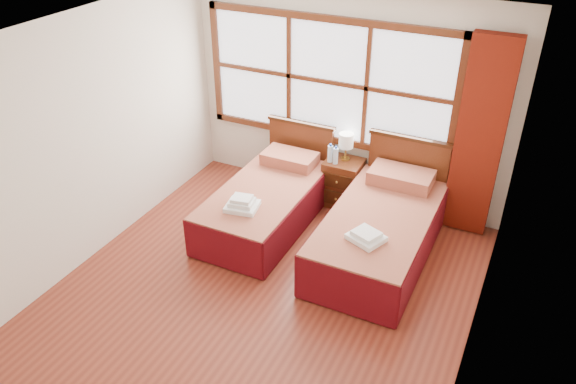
% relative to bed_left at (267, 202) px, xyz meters
% --- Properties ---
extents(floor, '(4.50, 4.50, 0.00)m').
position_rel_bed_left_xyz_m(floor, '(0.55, -1.20, -0.29)').
color(floor, maroon).
rests_on(floor, ground).
extents(ceiling, '(4.50, 4.50, 0.00)m').
position_rel_bed_left_xyz_m(ceiling, '(0.55, -1.20, 2.31)').
color(ceiling, white).
rests_on(ceiling, wall_back).
extents(wall_back, '(4.00, 0.00, 4.00)m').
position_rel_bed_left_xyz_m(wall_back, '(0.55, 1.05, 1.01)').
color(wall_back, silver).
rests_on(wall_back, floor).
extents(wall_left, '(0.00, 4.50, 4.50)m').
position_rel_bed_left_xyz_m(wall_left, '(-1.45, -1.20, 1.01)').
color(wall_left, silver).
rests_on(wall_left, floor).
extents(wall_right, '(0.00, 4.50, 4.50)m').
position_rel_bed_left_xyz_m(wall_right, '(2.55, -1.20, 1.01)').
color(wall_right, silver).
rests_on(wall_right, floor).
extents(window, '(3.16, 0.06, 1.56)m').
position_rel_bed_left_xyz_m(window, '(0.30, 1.01, 1.21)').
color(window, white).
rests_on(window, wall_back).
extents(curtain, '(0.50, 0.16, 2.30)m').
position_rel_bed_left_xyz_m(curtain, '(2.15, 0.91, 0.88)').
color(curtain, maroon).
rests_on(curtain, wall_back).
extents(bed_left, '(0.98, 2.00, 0.95)m').
position_rel_bed_left_xyz_m(bed_left, '(0.00, 0.00, 0.00)').
color(bed_left, '#391C0C').
rests_on(bed_left, floor).
extents(bed_right, '(1.06, 2.08, 1.03)m').
position_rel_bed_left_xyz_m(bed_right, '(1.40, -0.00, 0.02)').
color(bed_right, '#391C0C').
rests_on(bed_right, floor).
extents(nightstand, '(0.45, 0.45, 0.60)m').
position_rel_bed_left_xyz_m(nightstand, '(0.65, 0.80, 0.01)').
color(nightstand, '#582813').
rests_on(nightstand, floor).
extents(towels_left, '(0.39, 0.36, 0.14)m').
position_rel_bed_left_xyz_m(towels_left, '(-0.02, -0.54, 0.27)').
color(towels_left, white).
rests_on(towels_left, bed_left).
extents(towels_right, '(0.41, 0.39, 0.10)m').
position_rel_bed_left_xyz_m(towels_right, '(1.41, -0.56, 0.30)').
color(towels_right, white).
rests_on(towels_right, bed_right).
extents(lamp, '(0.18, 0.18, 0.35)m').
position_rel_bed_left_xyz_m(lamp, '(0.64, 0.85, 0.56)').
color(lamp, '#B6913A').
rests_on(lamp, nightstand).
extents(bottle_near, '(0.06, 0.06, 0.24)m').
position_rel_bed_left_xyz_m(bottle_near, '(0.50, 0.72, 0.42)').
color(bottle_near, '#BEDEF4').
rests_on(bottle_near, nightstand).
extents(bottle_far, '(0.06, 0.06, 0.23)m').
position_rel_bed_left_xyz_m(bottle_far, '(0.57, 0.70, 0.42)').
color(bottle_far, '#BEDEF4').
rests_on(bottle_far, nightstand).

